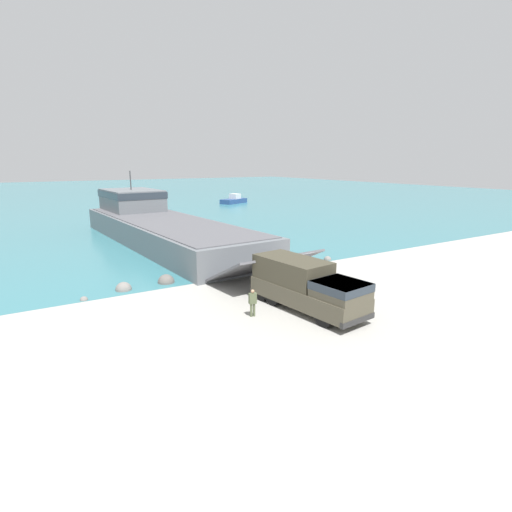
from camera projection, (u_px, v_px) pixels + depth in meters
ground_plane at (301, 289)px, 28.28m from camera, size 240.00×240.00×0.00m
water_surface at (85, 195)px, 107.48m from camera, size 240.00×180.00×0.01m
landing_craft at (158, 224)px, 45.60m from camera, size 10.74×37.42×7.66m
military_truck at (306, 285)px, 24.06m from camera, size 3.54×8.11×2.97m
soldier_on_ramp at (253, 301)px, 23.07m from camera, size 0.47×0.30×1.64m
moored_boat_a at (234, 200)px, 86.60m from camera, size 6.90×5.11×2.02m
shoreline_rock_a at (124, 290)px, 28.08m from camera, size 1.14×1.14×1.14m
shoreline_rock_b at (84, 300)px, 26.00m from camera, size 0.51×0.51×0.51m
shoreline_rock_c at (328, 260)px, 36.72m from camera, size 0.69×0.69×0.69m
shoreline_rock_d at (166, 283)px, 29.78m from camera, size 1.25×1.25×1.25m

